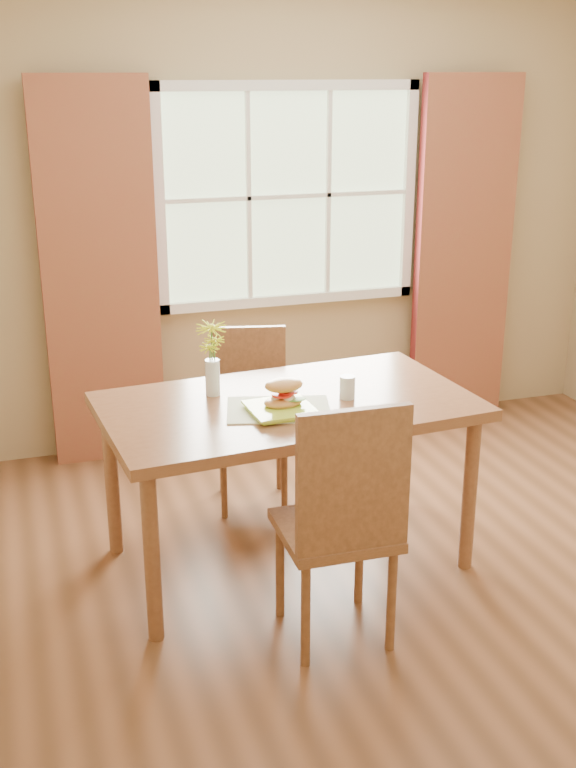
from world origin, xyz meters
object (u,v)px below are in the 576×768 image
(chair_near, at_px, (343,516))
(flower_vase, at_px, (212,351))
(chair_far, at_px, (251,409))
(croissant_sandwich, at_px, (284,393))
(dining_table, at_px, (288,418))
(water_glass, at_px, (347,388))

(chair_near, height_order, flower_vase, flower_vase)
(chair_far, height_order, croissant_sandwich, croissant_sandwich)
(chair_far, distance_m, croissant_sandwich, 0.90)
(dining_table, distance_m, water_glass, 0.30)
(chair_near, height_order, chair_far, chair_near)
(chair_near, bearing_deg, dining_table, 91.10)
(croissant_sandwich, distance_m, water_glass, 0.33)
(chair_far, relative_size, water_glass, 8.82)
(croissant_sandwich, height_order, water_glass, croissant_sandwich)
(dining_table, relative_size, croissant_sandwich, 9.16)
(dining_table, xyz_separation_m, croissant_sandwich, (-0.06, -0.12, 0.17))
(water_glass, bearing_deg, croissant_sandwich, -168.13)
(dining_table, height_order, croissant_sandwich, croissant_sandwich)
(chair_near, relative_size, water_glass, 10.04)
(chair_near, bearing_deg, water_glass, 69.23)
(chair_far, height_order, flower_vase, flower_vase)
(chair_near, height_order, water_glass, chair_near)
(chair_near, bearing_deg, flower_vase, 109.79)
(water_glass, xyz_separation_m, flower_vase, (-0.57, 0.23, 0.16))
(chair_far, bearing_deg, croissant_sandwich, -82.80)
(croissant_sandwich, distance_m, flower_vase, 0.41)
(chair_far, height_order, water_glass, chair_far)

